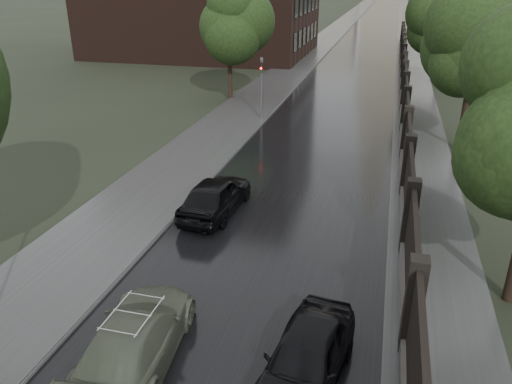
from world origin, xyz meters
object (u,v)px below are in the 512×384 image
object	(u,v)px
tree_left_far	(229,27)
tree_right_c	(446,24)
car_right_near	(306,358)
traffic_light	(262,83)
hatchback_left	(216,196)
volga_sedan	(136,338)
tree_right_b	(475,56)

from	to	relation	value
tree_left_far	tree_right_c	size ratio (longest dim) A/B	1.05
car_right_near	tree_left_far	bearing A→B (deg)	118.70
traffic_light	hatchback_left	size ratio (longest dim) A/B	0.91
volga_sedan	car_right_near	distance (m)	4.10
tree_left_far	hatchback_left	size ratio (longest dim) A/B	1.68
tree_left_far	volga_sedan	xyz separation A→B (m)	(6.20, -27.10, -4.54)
tree_right_b	car_right_near	bearing A→B (deg)	-105.58
traffic_light	volga_sedan	world-z (taller)	traffic_light
tree_left_far	hatchback_left	distance (m)	19.97
tree_right_b	volga_sedan	bearing A→B (deg)	-115.97
tree_right_b	traffic_light	bearing A→B (deg)	165.76
traffic_light	hatchback_left	bearing A→B (deg)	-83.21
car_right_near	tree_right_b	bearing A→B (deg)	82.08
tree_left_far	hatchback_left	world-z (taller)	tree_left_far
hatchback_left	car_right_near	size ratio (longest dim) A/B	1.06
traffic_light	volga_sedan	size ratio (longest dim) A/B	0.83
tree_right_b	car_right_near	xyz separation A→B (m)	(-5.22, -18.72, -4.24)
tree_right_c	traffic_light	distance (m)	19.26
tree_right_b	traffic_light	xyz separation A→B (m)	(-11.80, 2.99, -2.55)
volga_sedan	hatchback_left	world-z (taller)	hatchback_left
tree_right_c	tree_right_b	bearing A→B (deg)	-90.00
tree_right_b	hatchback_left	xyz separation A→B (m)	(-10.17, -10.72, -4.20)
tree_left_far	tree_right_b	world-z (taller)	tree_left_far
traffic_light	volga_sedan	distance (m)	22.30
traffic_light	car_right_near	distance (m)	22.75
tree_left_far	tree_right_b	xyz separation A→B (m)	(15.50, -8.00, -0.29)
tree_left_far	car_right_near	distance (m)	28.99
tree_right_c	traffic_light	bearing A→B (deg)	-128.18
tree_right_b	car_right_near	distance (m)	19.89
tree_right_c	volga_sedan	size ratio (longest dim) A/B	1.45
tree_right_b	volga_sedan	size ratio (longest dim) A/B	1.45
tree_right_b	tree_right_c	bearing A→B (deg)	90.00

